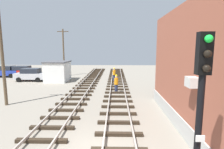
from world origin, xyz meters
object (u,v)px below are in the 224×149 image
object	(u,v)px
signal_mast	(201,101)
control_hut	(58,71)
parked_car_red	(22,71)
utility_pole_far	(64,52)
parked_car_silver	(31,75)
track_worker_foreground	(116,84)
utility_pole_near	(2,48)
track_worker_distant	(114,74)
parked_car_blue	(6,71)

from	to	relation	value
signal_mast	control_hut	distance (m)	22.08
parked_car_red	utility_pole_far	world-z (taller)	utility_pole_far
parked_car_silver	track_worker_foreground	xyz separation A→B (m)	(11.83, -6.33, 0.03)
control_hut	utility_pole_far	size ratio (longest dim) A/B	0.50
control_hut	track_worker_foreground	bearing A→B (deg)	-38.13
parked_car_red	utility_pole_near	world-z (taller)	utility_pole_near
parked_car_silver	utility_pole_near	distance (m)	11.57
parked_car_silver	control_hut	bearing A→B (deg)	0.30
control_hut	track_worker_foreground	xyz separation A→B (m)	(8.09, -6.35, -0.46)
control_hut	track_worker_distant	bearing A→B (deg)	1.88
track_worker_distant	parked_car_silver	bearing A→B (deg)	-178.63
signal_mast	utility_pole_near	xyz separation A→B (m)	(-11.03, 8.86, 1.40)
parked_car_silver	parked_car_blue	xyz separation A→B (m)	(-5.61, 3.37, 0.00)
parked_car_silver	parked_car_blue	distance (m)	6.55
control_hut	utility_pole_near	size ratio (longest dim) A/B	0.44
control_hut	parked_car_silver	bearing A→B (deg)	-179.70
signal_mast	parked_car_red	distance (m)	28.64
signal_mast	control_hut	world-z (taller)	signal_mast
parked_car_blue	track_worker_distant	distance (m)	17.44
utility_pole_far	signal_mast	bearing A→B (deg)	-65.86
signal_mast	parked_car_red	world-z (taller)	signal_mast
parked_car_blue	track_worker_distant	world-z (taller)	track_worker_distant
control_hut	parked_car_blue	size ratio (longest dim) A/B	0.90
track_worker_distant	utility_pole_near	bearing A→B (deg)	-128.17
control_hut	track_worker_foreground	distance (m)	10.29
parked_car_blue	utility_pole_far	size ratio (longest dim) A/B	0.56
utility_pole_near	track_worker_foreground	world-z (taller)	utility_pole_near
signal_mast	track_worker_distant	xyz separation A→B (m)	(-2.51, 19.70, -2.18)
parked_car_blue	utility_pole_near	world-z (taller)	utility_pole_near
parked_car_red	parked_car_blue	xyz separation A→B (m)	(-2.51, -0.03, 0.00)
parked_car_red	signal_mast	bearing A→B (deg)	-53.07
parked_car_red	parked_car_blue	bearing A→B (deg)	-179.33
control_hut	utility_pole_near	world-z (taller)	utility_pole_near
parked_car_red	parked_car_blue	world-z (taller)	same
parked_car_red	track_worker_foreground	bearing A→B (deg)	-33.10
parked_car_blue	utility_pole_near	bearing A→B (deg)	-58.22
utility_pole_far	control_hut	bearing A→B (deg)	-84.69
track_worker_foreground	signal_mast	bearing A→B (deg)	-80.34
control_hut	utility_pole_near	xyz separation A→B (m)	(-0.72, -10.59, 3.12)
parked_car_red	utility_pole_near	bearing A→B (deg)	-66.33
signal_mast	parked_car_silver	xyz separation A→B (m)	(-14.06, 19.43, -2.21)
parked_car_red	track_worker_distant	distance (m)	14.98
signal_mast	track_worker_distant	distance (m)	19.98
utility_pole_near	track_worker_distant	distance (m)	14.25
signal_mast	utility_pole_near	size ratio (longest dim) A/B	0.57
signal_mast	track_worker_distant	world-z (taller)	signal_mast
parked_car_silver	track_worker_foreground	size ratio (longest dim) A/B	2.25
parked_car_red	track_worker_foreground	size ratio (longest dim) A/B	2.25
signal_mast	control_hut	bearing A→B (deg)	117.94
track_worker_foreground	track_worker_distant	distance (m)	6.61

